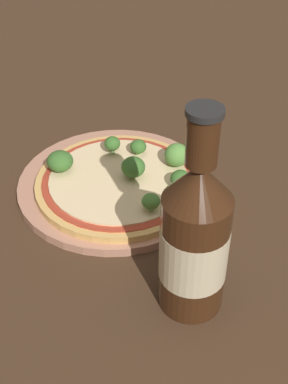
{
  "coord_description": "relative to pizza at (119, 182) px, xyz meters",
  "views": [
    {
      "loc": [
        0.36,
        -0.43,
        0.46
      ],
      "look_at": [
        0.07,
        -0.04,
        0.06
      ],
      "focal_mm": 50.0,
      "sensor_mm": 36.0,
      "label": 1
    }
  ],
  "objects": [
    {
      "name": "broccoli_floret_0",
      "position": [
        -0.01,
        0.06,
        0.02
      ],
      "size": [
        0.02,
        0.02,
        0.02
      ],
      "color": "#89A866",
      "rests_on": "pizza"
    },
    {
      "name": "broccoli_floret_2",
      "position": [
        0.08,
        0.03,
        0.02
      ],
      "size": [
        0.03,
        0.03,
        0.02
      ],
      "color": "#89A866",
      "rests_on": "pizza"
    },
    {
      "name": "ground_plane",
      "position": [
        0.01,
        -0.0,
        -0.02
      ],
      "size": [
        3.0,
        3.0,
        0.0
      ],
      "primitive_type": "plane",
      "color": "#3D2819"
    },
    {
      "name": "broccoli_floret_6",
      "position": [
        0.01,
        0.01,
        0.02
      ],
      "size": [
        0.03,
        0.03,
        0.03
      ],
      "color": "#89A866",
      "rests_on": "pizza"
    },
    {
      "name": "broccoli_floret_5",
      "position": [
        -0.07,
        -0.03,
        0.02
      ],
      "size": [
        0.04,
        0.04,
        0.03
      ],
      "color": "#89A866",
      "rests_on": "pizza"
    },
    {
      "name": "plate",
      "position": [
        -0.01,
        0.0,
        -0.01
      ],
      "size": [
        0.27,
        0.27,
        0.01
      ],
      "color": "tan",
      "rests_on": "ground_plane"
    },
    {
      "name": "beer_bottle",
      "position": [
        0.18,
        -0.1,
        0.07
      ],
      "size": [
        0.07,
        0.07,
        0.24
      ],
      "color": "#381E0F",
      "rests_on": "ground_plane"
    },
    {
      "name": "broccoli_floret_3",
      "position": [
        0.07,
        -0.03,
        0.02
      ],
      "size": [
        0.02,
        0.02,
        0.02
      ],
      "color": "#89A866",
      "rests_on": "pizza"
    },
    {
      "name": "pizza",
      "position": [
        0.0,
        0.0,
        0.0
      ],
      "size": [
        0.22,
        0.22,
        0.01
      ],
      "color": "tan",
      "rests_on": "plate"
    },
    {
      "name": "broccoli_floret_4",
      "position": [
        -0.04,
        0.04,
        0.02
      ],
      "size": [
        0.02,
        0.02,
        0.03
      ],
      "color": "#89A866",
      "rests_on": "pizza"
    },
    {
      "name": "broccoli_floret_1",
      "position": [
        0.04,
        0.07,
        0.02
      ],
      "size": [
        0.03,
        0.03,
        0.03
      ],
      "color": "#89A866",
      "rests_on": "pizza"
    }
  ]
}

